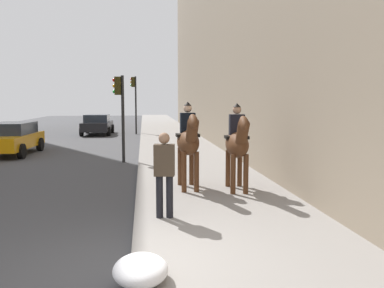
% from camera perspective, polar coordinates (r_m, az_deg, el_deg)
% --- Properties ---
extents(sidewalk_slab, '(120.00, 3.90, 0.12)m').
position_cam_1_polar(sidewalk_slab, '(6.39, 9.89, -15.90)').
color(sidewalk_slab, gray).
rests_on(sidewalk_slab, ground).
extents(mounted_horse_near, '(2.15, 0.61, 2.29)m').
position_cam_1_polar(mounted_horse_near, '(10.61, -0.52, 0.43)').
color(mounted_horse_near, '#4C2B16').
rests_on(mounted_horse_near, sidewalk_slab).
extents(mounted_horse_far, '(2.15, 0.66, 2.26)m').
position_cam_1_polar(mounted_horse_far, '(10.47, 6.37, 0.15)').
color(mounted_horse_far, '#4C2B16').
rests_on(mounted_horse_far, sidewalk_slab).
extents(pedestrian_greeting, '(0.31, 0.43, 1.70)m').
position_cam_1_polar(pedestrian_greeting, '(8.04, -3.89, -3.54)').
color(pedestrian_greeting, black).
rests_on(pedestrian_greeting, sidewalk_slab).
extents(car_near_lane, '(4.30, 2.11, 1.44)m').
position_cam_1_polar(car_near_lane, '(29.78, -13.11, 2.70)').
color(car_near_lane, black).
rests_on(car_near_lane, ground).
extents(car_far_lane, '(4.38, 2.15, 1.44)m').
position_cam_1_polar(car_far_lane, '(20.07, -24.00, 0.80)').
color(car_far_lane, orange).
rests_on(car_far_lane, ground).
extents(traffic_light_near_curb, '(0.20, 0.44, 3.40)m').
position_cam_1_polar(traffic_light_near_curb, '(16.13, -10.01, 5.53)').
color(traffic_light_near_curb, black).
rests_on(traffic_light_near_curb, ground).
extents(traffic_light_far_curb, '(0.20, 0.44, 4.14)m').
position_cam_1_polar(traffic_light_far_curb, '(29.53, -8.05, 6.69)').
color(traffic_light_far_curb, black).
rests_on(traffic_light_far_curb, ground).
extents(snow_pile_near, '(0.93, 0.71, 0.32)m').
position_cam_1_polar(snow_pile_near, '(5.51, -7.23, -17.07)').
color(snow_pile_near, white).
rests_on(snow_pile_near, sidewalk_slab).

